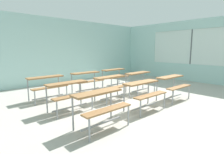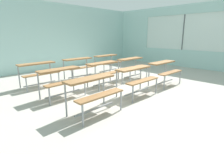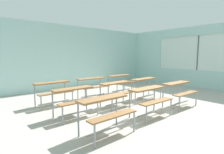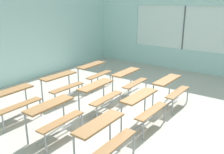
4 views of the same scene
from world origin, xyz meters
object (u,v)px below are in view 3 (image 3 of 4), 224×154
Objects in this scene: desk_bench_r2c1 at (93,83)px; desk_bench_r1c1 at (118,88)px; desk_bench_r1c2 at (146,83)px; desk_bench_r2c2 at (121,79)px; desk_bench_r0c2 at (179,88)px; desk_bench_r1c0 at (75,95)px; desk_bench_r0c1 at (150,95)px; desk_bench_r0c0 at (106,107)px; desk_bench_r2c0 at (53,88)px.

desk_bench_r1c1 is at bearing -87.43° from desk_bench_r2c1.
desk_bench_r1c2 is (1.41, 0.00, 0.00)m from desk_bench_r1c1.
desk_bench_r1c1 is 1.00× the size of desk_bench_r2c2.
desk_bench_r0c2 is 1.01× the size of desk_bench_r1c2.
desk_bench_r0c1 is at bearing -40.62° from desk_bench_r1c0.
desk_bench_r2c1 and desk_bench_r2c2 have the same top height.
desk_bench_r1c1 is at bearing -137.31° from desk_bench_r2c2.
desk_bench_r0c0 is 1.00× the size of desk_bench_r1c2.
desk_bench_r0c1 is (1.52, 0.07, 0.00)m from desk_bench_r0c0.
desk_bench_r1c1 is 2.04m from desk_bench_r2c0.
desk_bench_r1c1 is 1.00× the size of desk_bench_r2c0.
desk_bench_r2c0 is (-0.03, 1.36, 0.00)m from desk_bench_r1c0.
desk_bench_r1c0 and desk_bench_r1c2 have the same top height.
desk_bench_r2c0 is at bearing 137.18° from desk_bench_r1c1.
desk_bench_r1c1 and desk_bench_r2c0 have the same top height.
desk_bench_r0c0 is at bearing -90.49° from desk_bench_r2c0.
desk_bench_r2c1 is at bearing 41.86° from desk_bench_r1c0.
desk_bench_r0c1 is at bearing -179.37° from desk_bench_r0c2.
desk_bench_r1c0 and desk_bench_r1c1 have the same top height.
desk_bench_r2c0 is (-2.93, 1.36, 0.00)m from desk_bench_r1c2.
desk_bench_r0c0 and desk_bench_r2c2 have the same top height.
desk_bench_r1c0 is at bearing -135.52° from desk_bench_r2c1.
desk_bench_r1c1 is at bearing -0.70° from desk_bench_r1c0.
desk_bench_r0c2 and desk_bench_r1c0 have the same top height.
desk_bench_r1c1 is (1.52, 1.32, 0.00)m from desk_bench_r0c0.
desk_bench_r1c0 is at bearing -155.87° from desk_bench_r2c2.
desk_bench_r2c2 is (2.96, 0.02, 0.00)m from desk_bench_r2c0.
desk_bench_r1c0 is 1.00× the size of desk_bench_r2c0.
desk_bench_r0c1 is 1.25m from desk_bench_r1c1.
desk_bench_r0c0 is 4.01m from desk_bench_r2c2.
desk_bench_r1c1 is at bearing 41.02° from desk_bench_r0c0.
desk_bench_r1c2 is at bearing -92.32° from desk_bench_r2c2.
desk_bench_r0c1 is 1.95m from desk_bench_r1c0.
desk_bench_r0c0 and desk_bench_r1c0 have the same top height.
desk_bench_r0c1 is 1.00× the size of desk_bench_r2c1.
desk_bench_r0c0 is at bearing -91.66° from desk_bench_r1c0.
desk_bench_r2c0 is (0.00, 2.68, 0.00)m from desk_bench_r0c0.
desk_bench_r1c2 is at bearing 93.01° from desk_bench_r0c2.
desk_bench_r1c2 is 0.98× the size of desk_bench_r2c1.
desk_bench_r2c0 is (-1.52, 1.36, 0.00)m from desk_bench_r1c1.
desk_bench_r2c2 is (1.46, 0.03, 0.00)m from desk_bench_r2c1.
desk_bench_r0c2 is at bearing -91.12° from desk_bench_r2c2.
desk_bench_r1c2 is at bearing 24.30° from desk_bench_r0c0.
desk_bench_r2c1 is (-0.01, 2.61, 0.00)m from desk_bench_r0c1.
desk_bench_r2c2 is at bearing 91.73° from desk_bench_r0c2.
desk_bench_r0c1 is 1.44m from desk_bench_r0c2.
desk_bench_r0c0 is at bearing -139.89° from desk_bench_r1c1.
desk_bench_r1c2 is (1.41, 1.26, 0.00)m from desk_bench_r0c1.
desk_bench_r0c2 is (1.44, -0.03, 0.00)m from desk_bench_r0c1.
desk_bench_r2c2 is at bearing -0.05° from desk_bench_r2c0.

